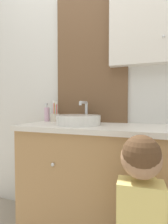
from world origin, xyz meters
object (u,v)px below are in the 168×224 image
object	(u,v)px
child_figure	(141,207)
toothbrush_holder	(55,117)
sink_basin	(79,119)
soap_dispenser	(47,114)

from	to	relation	value
child_figure	toothbrush_holder	bearing A→B (deg)	142.91
sink_basin	toothbrush_holder	size ratio (longest dim) A/B	2.04
toothbrush_holder	sink_basin	bearing A→B (deg)	-29.15
toothbrush_holder	child_figure	xyz separation A→B (m)	(0.76, -0.58, -0.37)
toothbrush_holder	soap_dispenser	size ratio (longest dim) A/B	1.15
sink_basin	child_figure	size ratio (longest dim) A/B	0.43
soap_dispenser	child_figure	world-z (taller)	soap_dispenser
soap_dispenser	toothbrush_holder	bearing A→B (deg)	-6.29
child_figure	sink_basin	bearing A→B (deg)	138.59
toothbrush_holder	child_figure	size ratio (longest dim) A/B	0.21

